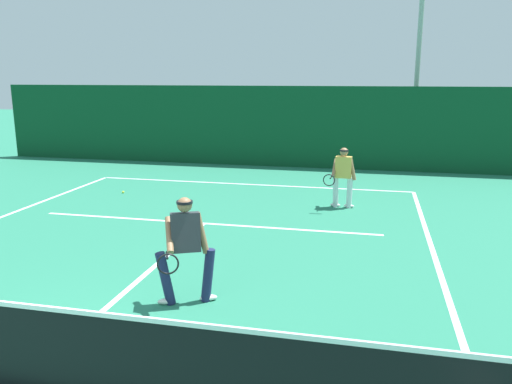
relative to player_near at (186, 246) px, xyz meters
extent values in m
cube|color=white|center=(-1.07, 8.33, -0.87)|extent=(9.66, 0.10, 0.01)
cube|color=white|center=(-1.07, 3.98, -0.87)|extent=(7.88, 0.10, 0.01)
cube|color=white|center=(-1.07, 0.73, -0.87)|extent=(0.10, 6.40, 0.01)
cube|color=black|center=(-1.07, -2.47, -0.38)|extent=(10.41, 0.02, 0.99)
cylinder|color=#1E234C|center=(0.28, 0.14, -0.47)|extent=(0.27, 0.23, 0.81)
cylinder|color=#1E234C|center=(-0.28, -0.12, -0.47)|extent=(0.31, 0.24, 0.81)
ellipsoid|color=white|center=(0.28, 0.14, -0.83)|extent=(0.28, 0.21, 0.09)
ellipsoid|color=white|center=(-0.28, -0.12, -0.83)|extent=(0.28, 0.21, 0.09)
cube|color=#2D3338|center=(0.00, 0.01, 0.21)|extent=(0.50, 0.44, 0.59)
cylinder|color=#9E704C|center=(0.21, 0.11, 0.18)|extent=(0.23, 0.18, 0.62)
cylinder|color=#9E704C|center=(-0.21, -0.08, 0.18)|extent=(0.32, 0.54, 0.43)
sphere|color=#9E704C|center=(0.00, 0.01, 0.61)|extent=(0.21, 0.21, 0.21)
cylinder|color=black|center=(0.00, 0.01, 0.65)|extent=(0.31, 0.31, 0.04)
cylinder|color=black|center=(-0.15, -0.33, -0.03)|extent=(0.14, 0.25, 0.03)
torus|color=black|center=(-0.01, -0.64, -0.03)|extent=(0.28, 0.14, 0.29)
cylinder|color=silver|center=(2.04, 6.14, -0.49)|extent=(0.16, 0.14, 0.76)
cylinder|color=silver|center=(1.69, 6.16, -0.49)|extent=(0.16, 0.14, 0.77)
ellipsoid|color=white|center=(2.04, 6.14, -0.83)|extent=(0.27, 0.12, 0.09)
ellipsoid|color=white|center=(1.69, 6.16, -0.83)|extent=(0.27, 0.12, 0.09)
cube|color=#E5B24C|center=(1.87, 6.15, 0.16)|extent=(0.41, 0.24, 0.54)
cylinder|color=#9E704C|center=(2.09, 6.14, 0.13)|extent=(0.22, 0.10, 0.59)
cylinder|color=#9E704C|center=(1.65, 6.16, 0.13)|extent=(0.12, 0.53, 0.42)
sphere|color=#9E704C|center=(1.87, 6.15, 0.54)|extent=(0.20, 0.20, 0.20)
cylinder|color=black|center=(1.87, 6.15, 0.58)|extent=(0.23, 0.23, 0.04)
cylinder|color=black|center=(1.58, 5.92, -0.07)|extent=(0.05, 0.26, 0.03)
torus|color=black|center=(1.57, 5.58, -0.07)|extent=(0.29, 0.04, 0.29)
sphere|color=#D1E033|center=(-4.28, 6.37, -0.84)|extent=(0.07, 0.07, 0.07)
cube|color=#0C4123|center=(-1.07, 11.69, 0.58)|extent=(21.28, 0.12, 2.90)
cylinder|color=#9EA39E|center=(4.01, 13.43, 2.33)|extent=(0.18, 0.18, 6.40)
camera|label=1|loc=(2.53, -6.56, 2.38)|focal=35.92mm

